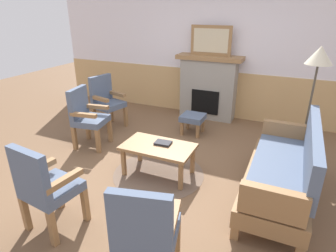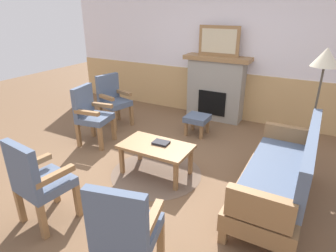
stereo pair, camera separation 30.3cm
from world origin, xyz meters
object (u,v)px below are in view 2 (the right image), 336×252
couch (279,176)px  armchair_front_left (38,179)px  book_on_table (161,143)px  armchair_by_window_left (113,98)px  armchair_near_fireplace (91,113)px  armchair_front_center (125,229)px  coffee_table (156,149)px  footstool (197,120)px  fireplace (216,88)px  framed_picture (219,41)px  floor_lamp_by_couch (324,65)px

couch → armchair_front_left: 2.60m
book_on_table → armchair_by_window_left: (-1.70, 1.08, 0.08)m
armchair_near_fireplace → armchair_front_center: (2.10, -1.89, 0.00)m
coffee_table → armchair_front_left: bearing=-111.2°
book_on_table → armchair_near_fireplace: 1.52m
armchair_front_left → footstool: bearing=80.0°
couch → armchair_front_center: (-0.93, -1.63, 0.14)m
fireplace → framed_picture: framed_picture is taller
coffee_table → armchair_front_center: (0.65, -1.55, 0.15)m
fireplace → framed_picture: 0.91m
coffee_table → footstool: size_ratio=2.40×
armchair_near_fireplace → floor_lamp_by_couch: floor_lamp_by_couch is taller
book_on_table → armchair_near_fireplace: (-1.50, 0.26, 0.08)m
footstool → armchair_near_fireplace: armchair_near_fireplace is taller
couch → armchair_near_fireplace: 3.05m
fireplace → armchair_front_center: 4.04m
armchair_by_window_left → armchair_front_center: size_ratio=1.00×
armchair_near_fireplace → armchair_front_left: bearing=-62.6°
coffee_table → couch: bearing=2.8°
book_on_table → footstool: size_ratio=0.54×
book_on_table → armchair_front_center: bearing=-69.4°
couch → coffee_table: size_ratio=1.88×
footstool → floor_lamp_by_couch: size_ratio=0.24×
couch → framed_picture: bearing=124.7°
coffee_table → armchair_by_window_left: armchair_by_window_left is taller
framed_picture → footstool: (0.01, -0.93, -1.28)m
book_on_table → armchair_front_left: (-0.59, -1.49, 0.08)m
armchair_front_left → framed_picture: bearing=82.6°
coffee_table → floor_lamp_by_couch: floor_lamp_by_couch is taller
footstool → couch: bearing=-41.4°
armchair_front_left → couch: bearing=35.0°
coffee_table → armchair_front_center: 1.69m
footstool → armchair_near_fireplace: bearing=-140.7°
armchair_near_fireplace → armchair_by_window_left: bearing=103.9°
fireplace → floor_lamp_by_couch: size_ratio=0.77×
book_on_table → armchair_by_window_left: armchair_by_window_left is taller
armchair_by_window_left → armchair_front_center: 3.55m
couch → armchair_near_fireplace: same height
fireplace → armchair_front_left: bearing=-97.4°
armchair_front_left → armchair_front_center: size_ratio=1.00×
fireplace → armchair_front_center: fireplace is taller
armchair_by_window_left → armchair_near_fireplace: bearing=-76.1°
framed_picture → coffee_table: size_ratio=0.83×
framed_picture → book_on_table: framed_picture is taller
book_on_table → armchair_front_left: armchair_front_left is taller
armchair_near_fireplace → fireplace: bearing=56.1°
couch → book_on_table: (-1.54, -0.01, 0.06)m
footstool → armchair_front_left: size_ratio=0.41×
fireplace → floor_lamp_by_couch: 2.27m
book_on_table → floor_lamp_by_couch: (1.75, 1.29, 1.00)m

